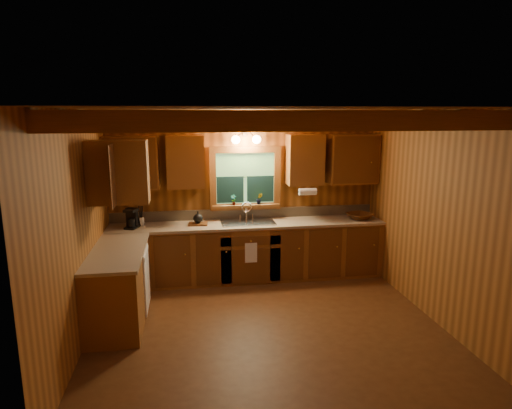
{
  "coord_description": "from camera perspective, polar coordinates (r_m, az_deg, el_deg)",
  "views": [
    {
      "loc": [
        -0.91,
        -4.89,
        2.56
      ],
      "look_at": [
        0.0,
        0.8,
        1.35
      ],
      "focal_mm": 30.77,
      "sensor_mm": 36.0,
      "label": 1
    }
  ],
  "objects": [
    {
      "name": "paper_towel_roll",
      "position": [
        6.78,
        6.72,
        1.67
      ],
      "size": [
        0.27,
        0.11,
        0.11
      ],
      "primitive_type": "cylinder",
      "rotation": [
        0.0,
        1.57,
        0.0
      ],
      "color": "white",
      "rests_on": "upper_cabinets"
    },
    {
      "name": "potted_plant_right",
      "position": [
        6.92,
        0.44,
        0.77
      ],
      "size": [
        0.11,
        0.09,
        0.18
      ],
      "primitive_type": "imported",
      "rotation": [
        0.0,
        0.0,
        -0.11
      ],
      "color": "#572E12",
      "rests_on": "window_sill"
    },
    {
      "name": "potted_plant_left",
      "position": [
        6.86,
        -2.94,
        0.6
      ],
      "size": [
        0.1,
        0.08,
        0.16
      ],
      "primitive_type": "imported",
      "rotation": [
        0.0,
        0.0,
        -0.25
      ],
      "color": "#572E12",
      "rests_on": "window_sill"
    },
    {
      "name": "window",
      "position": [
        6.89,
        -1.4,
        3.25
      ],
      "size": [
        1.12,
        0.08,
        1.0
      ],
      "color": "brown",
      "rests_on": "room"
    },
    {
      "name": "backsplash",
      "position": [
        7.01,
        -1.4,
        -1.16
      ],
      "size": [
        4.2,
        0.02,
        0.16
      ],
      "primitive_type": "cube",
      "color": "#9B8668",
      "rests_on": "room"
    },
    {
      "name": "base_cabinets",
      "position": [
        6.54,
        -4.98,
        -7.19
      ],
      "size": [
        4.2,
        2.22,
        0.86
      ],
      "color": "brown",
      "rests_on": "ground"
    },
    {
      "name": "ceiling_beams",
      "position": [
        4.97,
        1.48,
        11.06
      ],
      "size": [
        4.2,
        2.54,
        0.18
      ],
      "color": "brown",
      "rests_on": "room"
    },
    {
      "name": "coffee_maker",
      "position": [
        6.67,
        -15.85,
        -1.75
      ],
      "size": [
        0.16,
        0.21,
        0.29
      ],
      "rotation": [
        0.0,
        0.0,
        -0.39
      ],
      "color": "black",
      "rests_on": "countertop"
    },
    {
      "name": "room",
      "position": [
        5.13,
        1.41,
        -2.36
      ],
      "size": [
        4.2,
        4.2,
        4.2
      ],
      "color": "#522D13",
      "rests_on": "ground"
    },
    {
      "name": "upper_cabinets",
      "position": [
        6.36,
        -5.94,
        5.3
      ],
      "size": [
        4.19,
        1.77,
        0.78
      ],
      "color": "brown",
      "rests_on": "room"
    },
    {
      "name": "wall_sconce",
      "position": [
        6.71,
        -1.29,
        8.47
      ],
      "size": [
        0.45,
        0.21,
        0.17
      ],
      "color": "black",
      "rests_on": "room"
    },
    {
      "name": "window_sill",
      "position": [
        6.92,
        -1.33,
        -0.15
      ],
      "size": [
        1.06,
        0.14,
        0.04
      ],
      "primitive_type": "cube",
      "color": "brown",
      "rests_on": "room"
    },
    {
      "name": "countertop",
      "position": [
        6.42,
        -4.94,
        -3.36
      ],
      "size": [
        4.2,
        2.24,
        0.04
      ],
      "color": "tan",
      "rests_on": "base_cabinets"
    },
    {
      "name": "dishwasher_panel",
      "position": [
        5.99,
        -14.03,
        -9.35
      ],
      "size": [
        0.02,
        0.6,
        0.8
      ],
      "primitive_type": "cube",
      "color": "white",
      "rests_on": "base_cabinets"
    },
    {
      "name": "utensil_crock",
      "position": [
        6.78,
        -14.73,
        -2.06
      ],
      "size": [
        0.11,
        0.11,
        0.31
      ],
      "rotation": [
        0.0,
        0.0,
        0.1
      ],
      "color": "silver",
      "rests_on": "countertop"
    },
    {
      "name": "dish_towel",
      "position": [
        6.55,
        -0.65,
        -6.3
      ],
      "size": [
        0.18,
        0.01,
        0.3
      ],
      "primitive_type": "cube",
      "color": "white",
      "rests_on": "base_cabinets"
    },
    {
      "name": "teakettle",
      "position": [
        6.67,
        -7.55,
        -1.79
      ],
      "size": [
        0.15,
        0.15,
        0.18
      ],
      "rotation": [
        0.0,
        0.0,
        0.33
      ],
      "color": "black",
      "rests_on": "cutting_board"
    },
    {
      "name": "cutting_board",
      "position": [
        6.69,
        -7.53,
        -2.51
      ],
      "size": [
        0.29,
        0.22,
        0.03
      ],
      "primitive_type": "cube",
      "rotation": [
        0.0,
        0.0,
        -0.07
      ],
      "color": "#572E12",
      "rests_on": "countertop"
    },
    {
      "name": "wicker_basket",
      "position": [
        7.15,
        13.31,
        -1.49
      ],
      "size": [
        0.5,
        0.5,
        0.1
      ],
      "primitive_type": "imported",
      "rotation": [
        0.0,
        0.0,
        0.34
      ],
      "color": "#48230C",
      "rests_on": "countertop"
    },
    {
      "name": "sink",
      "position": [
        6.77,
        -1.07,
        -2.72
      ],
      "size": [
        0.82,
        0.48,
        0.43
      ],
      "color": "silver",
      "rests_on": "countertop"
    }
  ]
}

